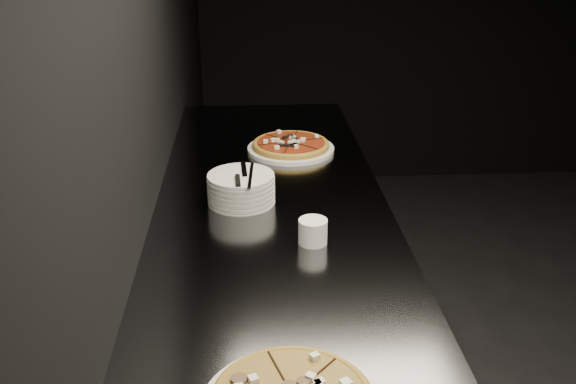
{
  "coord_description": "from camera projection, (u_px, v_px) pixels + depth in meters",
  "views": [
    {
      "loc": [
        -2.2,
        -1.78,
        1.78
      ],
      "look_at": [
        -2.08,
        0.06,
        0.97
      ],
      "focal_mm": 40.0,
      "sensor_mm": 36.0,
      "label": 1
    }
  ],
  "objects": [
    {
      "name": "counter",
      "position": [
        274.0,
        337.0,
        2.16
      ],
      "size": [
        0.74,
        2.44,
        0.92
      ],
      "color": "#55585C",
      "rests_on": "floor"
    },
    {
      "name": "cutlery",
      "position": [
        243.0,
        176.0,
        2.0
      ],
      "size": [
        0.08,
        0.23,
        0.01
      ],
      "rotation": [
        0.0,
        0.0,
        0.04
      ],
      "color": "#B3B5BA",
      "rests_on": "plate_stack"
    },
    {
      "name": "pizza_tomato",
      "position": [
        291.0,
        146.0,
        2.49
      ],
      "size": [
        0.36,
        0.36,
        0.04
      ],
      "rotation": [
        0.0,
        0.0,
        0.26
      ],
      "color": "white",
      "rests_on": "counter"
    },
    {
      "name": "plate_stack",
      "position": [
        241.0,
        188.0,
        2.04
      ],
      "size": [
        0.21,
        0.21,
        0.1
      ],
      "color": "white",
      "rests_on": "counter"
    },
    {
      "name": "wall_left",
      "position": [
        137.0,
        61.0,
        1.76
      ],
      "size": [
        0.02,
        5.0,
        2.8
      ],
      "primitive_type": "cube",
      "color": "black",
      "rests_on": "floor"
    },
    {
      "name": "ramekin",
      "position": [
        313.0,
        231.0,
        1.79
      ],
      "size": [
        0.08,
        0.08,
        0.07
      ],
      "color": "white",
      "rests_on": "counter"
    }
  ]
}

